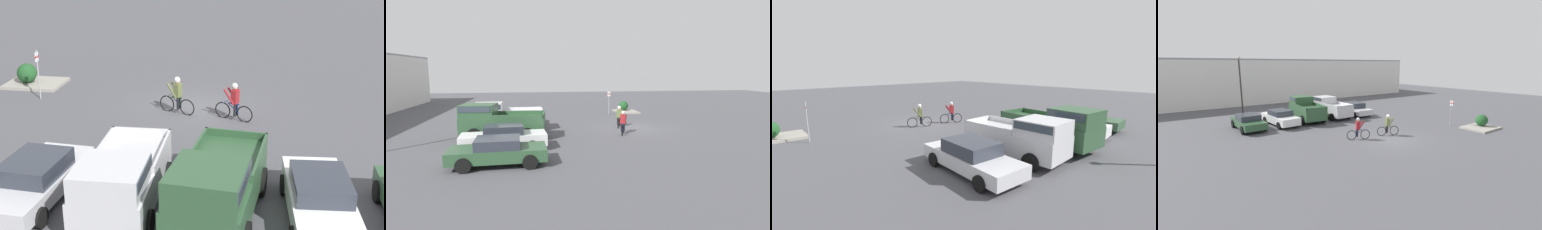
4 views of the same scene
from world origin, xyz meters
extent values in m
plane|color=#4C4C51|center=(0.00, 0.00, 0.00)|extent=(80.00, 80.00, 0.00)
cylinder|color=black|center=(-6.91, 7.70, 0.34)|extent=(0.21, 0.68, 0.67)
cube|color=white|center=(-5.09, 9.07, 0.59)|extent=(2.09, 4.78, 0.64)
cube|color=#2D333D|center=(-5.09, 9.07, 1.15)|extent=(1.71, 2.21, 0.48)
cylinder|color=black|center=(-5.81, 7.51, 0.32)|extent=(0.23, 0.65, 0.64)
cylinder|color=black|center=(-4.11, 7.66, 0.32)|extent=(0.23, 0.65, 0.64)
cube|color=#2D5133|center=(-2.29, 9.32, 0.92)|extent=(2.53, 5.39, 1.03)
cube|color=#2D5133|center=(-2.14, 10.88, 1.84)|extent=(2.07, 2.26, 0.82)
cube|color=#333D47|center=(-2.14, 10.88, 2.02)|extent=(2.11, 2.09, 0.36)
cube|color=#2D5133|center=(-3.36, 8.38, 1.56)|extent=(0.38, 3.12, 0.25)
cube|color=#2D5133|center=(-1.41, 8.19, 1.56)|extent=(0.38, 3.12, 0.25)
cube|color=#2D5133|center=(-2.53, 6.77, 1.56)|extent=(2.04, 0.27, 0.25)
cylinder|color=black|center=(-1.12, 10.83, 0.45)|extent=(0.30, 0.91, 0.89)
cylinder|color=black|center=(-3.46, 7.81, 0.45)|extent=(0.30, 0.91, 0.89)
cylinder|color=black|center=(-1.42, 7.61, 0.45)|extent=(0.30, 0.91, 0.89)
cube|color=silver|center=(0.51, 9.19, 0.84)|extent=(2.16, 4.93, 0.98)
cube|color=silver|center=(0.46, 10.65, 1.69)|extent=(1.90, 2.01, 0.73)
cube|color=#333D47|center=(0.46, 10.65, 1.85)|extent=(1.95, 1.86, 0.32)
cube|color=silver|center=(-0.40, 8.19, 1.46)|extent=(0.19, 2.92, 0.25)
cube|color=silver|center=(1.50, 8.26, 1.46)|extent=(0.19, 2.92, 0.25)
cube|color=silver|center=(0.60, 6.81, 1.46)|extent=(1.98, 0.15, 0.25)
cylinder|color=black|center=(-0.53, 10.66, 0.40)|extent=(0.25, 0.80, 0.79)
cylinder|color=black|center=(1.45, 10.74, 0.40)|extent=(0.25, 0.80, 0.79)
cylinder|color=black|center=(-0.42, 7.65, 0.40)|extent=(0.25, 0.80, 0.79)
cylinder|color=black|center=(1.56, 7.73, 0.40)|extent=(0.25, 0.80, 0.79)
cube|color=silver|center=(3.31, 9.13, 0.54)|extent=(2.09, 4.80, 0.56)
cube|color=#2D333D|center=(3.31, 9.13, 1.09)|extent=(1.74, 2.21, 0.53)
cylinder|color=black|center=(2.52, 10.69, 0.31)|extent=(0.22, 0.63, 0.61)
cylinder|color=black|center=(2.32, 7.69, 0.31)|extent=(0.22, 0.63, 0.61)
cylinder|color=black|center=(4.10, 7.57, 0.31)|extent=(0.22, 0.63, 0.61)
torus|color=black|center=(1.02, 0.65, 0.35)|extent=(0.71, 0.32, 0.74)
torus|color=black|center=(0.05, 1.04, 0.35)|extent=(0.71, 0.32, 0.74)
cylinder|color=#2D5133|center=(0.54, 0.84, 0.53)|extent=(0.52, 0.23, 0.39)
cylinder|color=#2D5133|center=(0.54, 0.84, 0.74)|extent=(0.55, 0.25, 0.04)
cylinder|color=#2D5133|center=(0.37, 0.91, 0.53)|extent=(0.05, 0.05, 0.36)
cylinder|color=#2D5133|center=(0.90, 0.70, 0.76)|extent=(0.19, 0.44, 0.02)
cylinder|color=black|center=(0.47, 0.96, 0.48)|extent=(0.16, 0.16, 0.55)
cylinder|color=black|center=(0.41, 0.80, 0.48)|extent=(0.16, 0.16, 0.55)
cube|color=#5B6638|center=(0.49, 0.86, 1.05)|extent=(0.36, 0.42, 0.58)
cylinder|color=#5B6638|center=(0.75, 0.94, 1.05)|extent=(0.51, 0.27, 0.64)
cylinder|color=#5B6638|center=(0.62, 0.63, 1.05)|extent=(0.51, 0.27, 0.64)
sphere|color=tan|center=(0.51, 0.85, 1.47)|extent=(0.24, 0.24, 0.24)
sphere|color=silver|center=(0.51, 0.85, 1.53)|extent=(0.27, 0.27, 0.27)
torus|color=black|center=(-1.52, 1.11, 0.34)|extent=(0.70, 0.32, 0.73)
torus|color=black|center=(-2.49, 1.50, 0.34)|extent=(0.70, 0.32, 0.73)
cylinder|color=#233D9E|center=(-2.01, 1.30, 0.52)|extent=(0.52, 0.23, 0.39)
cylinder|color=#233D9E|center=(-2.01, 1.30, 0.73)|extent=(0.55, 0.25, 0.04)
cylinder|color=#233D9E|center=(-2.18, 1.37, 0.52)|extent=(0.05, 0.05, 0.36)
cylinder|color=#233D9E|center=(-1.64, 1.16, 0.75)|extent=(0.19, 0.44, 0.02)
cylinder|color=black|center=(-2.07, 1.43, 0.48)|extent=(0.16, 0.16, 0.55)
cylinder|color=black|center=(-2.14, 1.26, 0.48)|extent=(0.16, 0.16, 0.55)
cube|color=maroon|center=(-2.05, 1.32, 1.05)|extent=(0.36, 0.42, 0.60)
cylinder|color=maroon|center=(-1.80, 1.40, 1.05)|extent=(0.51, 0.27, 0.65)
cylinder|color=maroon|center=(-1.92, 1.09, 1.05)|extent=(0.51, 0.27, 0.65)
sphere|color=tan|center=(-2.03, 1.31, 1.46)|extent=(0.23, 0.23, 0.23)
sphere|color=silver|center=(-2.03, 1.31, 1.52)|extent=(0.25, 0.25, 0.25)
cylinder|color=#9E9EA3|center=(7.35, -0.07, 1.19)|extent=(0.06, 0.06, 2.38)
cube|color=white|center=(7.35, -0.07, 2.06)|extent=(0.04, 0.30, 0.45)
cube|color=red|center=(7.35, -0.07, 2.06)|extent=(0.04, 0.30, 0.10)
cube|color=gray|center=(8.58, -2.23, 0.07)|extent=(2.88, 2.25, 0.15)
sphere|color=#1E4C23|center=(8.93, -2.08, 0.65)|extent=(1.01, 1.01, 1.01)
camera|label=1|loc=(-3.66, 22.75, 8.04)|focal=50.00mm
camera|label=2|loc=(-21.73, 7.39, 4.35)|focal=28.00mm
camera|label=3|loc=(10.27, 16.36, 4.33)|focal=24.00mm
camera|label=4|loc=(-13.08, -13.31, 5.49)|focal=24.00mm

